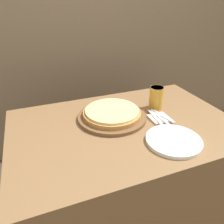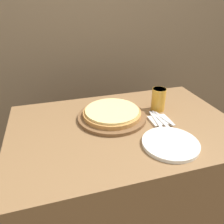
{
  "view_description": "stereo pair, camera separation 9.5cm",
  "coord_description": "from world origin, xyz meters",
  "px_view_note": "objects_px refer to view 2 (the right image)",
  "views": [
    {
      "loc": [
        -0.44,
        -0.93,
        1.4
      ],
      "look_at": [
        -0.04,
        0.09,
        0.8
      ],
      "focal_mm": 35.0,
      "sensor_mm": 36.0,
      "label": 1
    },
    {
      "loc": [
        -0.35,
        -0.96,
        1.4
      ],
      "look_at": [
        -0.04,
        0.09,
        0.8
      ],
      "focal_mm": 35.0,
      "sensor_mm": 36.0,
      "label": 2
    }
  ],
  "objects_px": {
    "pizza_on_board": "(112,114)",
    "spoon": "(164,118)",
    "dinner_knife": "(160,119)",
    "dinner_plate": "(170,143)",
    "fork": "(156,120)",
    "beer_glass": "(159,99)"
  },
  "relations": [
    {
      "from": "dinner_plate",
      "to": "dinner_knife",
      "type": "height_order",
      "value": "dinner_plate"
    },
    {
      "from": "pizza_on_board",
      "to": "dinner_knife",
      "type": "height_order",
      "value": "pizza_on_board"
    },
    {
      "from": "dinner_knife",
      "to": "spoon",
      "type": "bearing_deg",
      "value": 0.0
    },
    {
      "from": "fork",
      "to": "spoon",
      "type": "height_order",
      "value": "same"
    },
    {
      "from": "spoon",
      "to": "dinner_plate",
      "type": "bearing_deg",
      "value": -110.54
    },
    {
      "from": "dinner_plate",
      "to": "spoon",
      "type": "xyz_separation_m",
      "value": [
        0.08,
        0.21,
        0.01
      ]
    },
    {
      "from": "beer_glass",
      "to": "dinner_knife",
      "type": "xyz_separation_m",
      "value": [
        -0.05,
        -0.13,
        -0.06
      ]
    },
    {
      "from": "dinner_knife",
      "to": "spoon",
      "type": "height_order",
      "value": "same"
    },
    {
      "from": "pizza_on_board",
      "to": "dinner_knife",
      "type": "bearing_deg",
      "value": -24.17
    },
    {
      "from": "pizza_on_board",
      "to": "fork",
      "type": "xyz_separation_m",
      "value": [
        0.22,
        -0.11,
        -0.01
      ]
    },
    {
      "from": "beer_glass",
      "to": "fork",
      "type": "xyz_separation_m",
      "value": [
        -0.08,
        -0.13,
        -0.06
      ]
    },
    {
      "from": "beer_glass",
      "to": "dinner_knife",
      "type": "bearing_deg",
      "value": -111.27
    },
    {
      "from": "spoon",
      "to": "fork",
      "type": "bearing_deg",
      "value": 180.0
    },
    {
      "from": "dinner_plate",
      "to": "spoon",
      "type": "height_order",
      "value": "dinner_plate"
    },
    {
      "from": "pizza_on_board",
      "to": "beer_glass",
      "type": "distance_m",
      "value": 0.31
    },
    {
      "from": "pizza_on_board",
      "to": "spoon",
      "type": "xyz_separation_m",
      "value": [
        0.27,
        -0.11,
        -0.01
      ]
    },
    {
      "from": "beer_glass",
      "to": "dinner_plate",
      "type": "relative_size",
      "value": 0.52
    },
    {
      "from": "fork",
      "to": "dinner_knife",
      "type": "bearing_deg",
      "value": 0.0
    },
    {
      "from": "fork",
      "to": "dinner_knife",
      "type": "relative_size",
      "value": 1.0
    },
    {
      "from": "beer_glass",
      "to": "fork",
      "type": "distance_m",
      "value": 0.17
    },
    {
      "from": "dinner_plate",
      "to": "pizza_on_board",
      "type": "bearing_deg",
      "value": 120.79
    },
    {
      "from": "dinner_plate",
      "to": "fork",
      "type": "relative_size",
      "value": 1.35
    }
  ]
}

